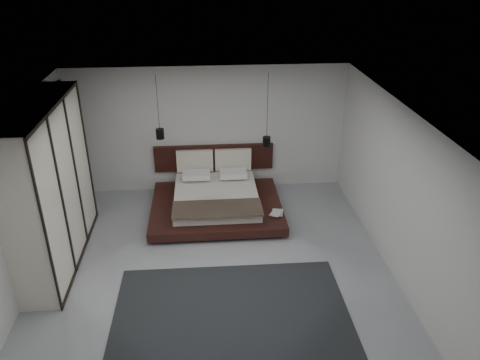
{
  "coord_description": "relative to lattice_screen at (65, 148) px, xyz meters",
  "views": [
    {
      "loc": [
        -0.11,
        -6.66,
        4.96
      ],
      "look_at": [
        0.55,
        1.2,
        1.04
      ],
      "focal_mm": 35.0,
      "sensor_mm": 36.0,
      "label": 1
    }
  ],
  "objects": [
    {
      "name": "wall_left",
      "position": [
        -0.05,
        -2.45,
        0.1
      ],
      "size": [
        0.0,
        6.0,
        6.0
      ],
      "primitive_type": "plane",
      "rotation": [
        1.57,
        0.0,
        1.57
      ],
      "color": "beige",
      "rests_on": "floor"
    },
    {
      "name": "book_upper",
      "position": [
        4.12,
        -1.2,
        -1.02
      ],
      "size": [
        0.3,
        0.33,
        0.02
      ],
      "primitive_type": "imported",
      "rotation": [
        0.0,
        0.0,
        -0.52
      ],
      "color": "#99724C",
      "rests_on": "book_lower"
    },
    {
      "name": "wardrobe",
      "position": [
        0.25,
        -1.98,
        0.11
      ],
      "size": [
        0.68,
        2.87,
        2.82
      ],
      "color": "silver",
      "rests_on": "floor"
    },
    {
      "name": "floor",
      "position": [
        2.95,
        -2.45,
        -1.3
      ],
      "size": [
        6.0,
        6.0,
        0.0
      ],
      "primitive_type": "plane",
      "color": "#989BA1",
      "rests_on": "ground"
    },
    {
      "name": "wall_front",
      "position": [
        2.95,
        -5.45,
        0.1
      ],
      "size": [
        6.0,
        0.0,
        6.0
      ],
      "primitive_type": "plane",
      "rotation": [
        -1.57,
        0.0,
        0.0
      ],
      "color": "beige",
      "rests_on": "floor"
    },
    {
      "name": "rug",
      "position": [
        3.16,
        -3.78,
        -1.29
      ],
      "size": [
        3.57,
        2.56,
        0.02
      ],
      "primitive_type": "cube",
      "rotation": [
        0.0,
        0.0,
        -0.01
      ],
      "color": "black",
      "rests_on": "floor"
    },
    {
      "name": "pendant_right",
      "position": [
        4.14,
        -0.13,
        0.07
      ],
      "size": [
        0.16,
        0.16,
        1.54
      ],
      "color": "black",
      "rests_on": "ceiling"
    },
    {
      "name": "wall_back",
      "position": [
        2.95,
        0.55,
        0.1
      ],
      "size": [
        6.0,
        0.0,
        6.0
      ],
      "primitive_type": "plane",
      "rotation": [
        1.57,
        0.0,
        0.0
      ],
      "color": "beige",
      "rests_on": "floor"
    },
    {
      "name": "pendant_left",
      "position": [
        1.96,
        -0.13,
        0.3
      ],
      "size": [
        0.17,
        0.17,
        1.31
      ],
      "color": "black",
      "rests_on": "ceiling"
    },
    {
      "name": "book_lower",
      "position": [
        4.14,
        -1.17,
        -1.04
      ],
      "size": [
        0.27,
        0.32,
        0.03
      ],
      "primitive_type": "imported",
      "rotation": [
        0.0,
        0.0,
        -0.21
      ],
      "color": "#99724C",
      "rests_on": "bed"
    },
    {
      "name": "wall_right",
      "position": [
        5.95,
        -2.45,
        0.1
      ],
      "size": [
        0.0,
        6.0,
        6.0
      ],
      "primitive_type": "plane",
      "rotation": [
        1.57,
        0.0,
        -1.57
      ],
      "color": "beige",
      "rests_on": "floor"
    },
    {
      "name": "lattice_screen",
      "position": [
        0.0,
        0.0,
        0.0
      ],
      "size": [
        0.05,
        0.9,
        2.6
      ],
      "primitive_type": "cube",
      "color": "black",
      "rests_on": "floor"
    },
    {
      "name": "bed",
      "position": [
        3.05,
        -0.54,
        -1.02
      ],
      "size": [
        2.65,
        2.34,
        1.05
      ],
      "color": "black",
      "rests_on": "floor"
    },
    {
      "name": "ceiling",
      "position": [
        2.95,
        -2.45,
        1.5
      ],
      "size": [
        6.0,
        6.0,
        0.0
      ],
      "primitive_type": "plane",
      "rotation": [
        3.14,
        0.0,
        0.0
      ],
      "color": "white",
      "rests_on": "wall_back"
    }
  ]
}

